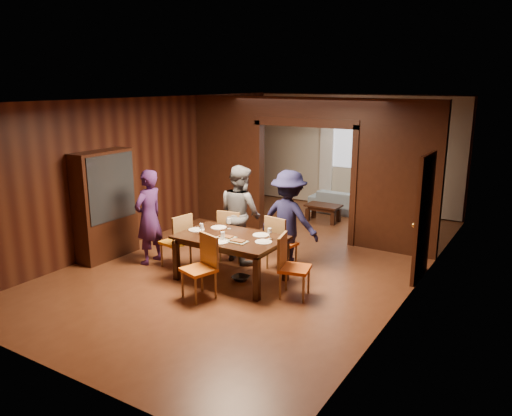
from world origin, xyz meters
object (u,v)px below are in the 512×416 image
Objects in this scene: chair_right at (295,267)px; chair_near at (198,268)px; hutch at (105,205)px; chair_left at (176,240)px; coffee_table at (323,213)px; sofa at (350,202)px; chair_far_r at (282,242)px; chair_far_l at (233,235)px; person_navy at (289,219)px; dining_table at (231,258)px; person_grey at (240,213)px; person_purple at (149,217)px.

chair_near is at bearing 110.06° from chair_right.
hutch is at bearing -174.51° from chair_near.
coffee_table is at bearing 175.24° from chair_left.
chair_far_r is (0.37, -4.18, 0.20)m from sofa.
chair_far_l and chair_near have the same top height.
person_navy is 0.87× the size of hutch.
dining_table is at bearing 5.94° from hutch.
person_grey is 1.11m from dining_table.
coffee_table is at bearing 92.54° from dining_table.
chair_left reaches higher than coffee_table.
chair_left is at bearing 75.50° from chair_right.
person_navy is 1.78× the size of chair_far_r.
chair_left is at bearing 179.61° from dining_table.
hutch is (-2.60, -0.27, 0.62)m from dining_table.
coffee_table is 0.82× the size of chair_right.
chair_far_l is 2.41m from hutch.
chair_left reaches higher than sofa.
person_grey is 1.89m from chair_right.
hutch is (-2.42, -4.36, 0.80)m from coffee_table.
dining_table is 0.97m from chair_far_l.
chair_right reaches higher than sofa.
hutch reaches higher than chair_near.
person_purple is 0.92m from hutch.
hutch is at bearing 63.05° from sofa.
sofa is 2.43× the size of coffee_table.
hutch is (-1.41, -0.28, 0.52)m from chair_left.
person_purple is 1.89m from chair_near.
chair_near is at bearing -12.31° from hutch.
chair_near is 0.48× the size of hutch.
chair_far_l is at bearing 149.21° from chair_left.
hutch reaches higher than coffee_table.
chair_far_l reaches higher than coffee_table.
coffee_table is at bearing 159.36° from person_purple.
coffee_table is 4.21m from chair_left.
sofa is 5.92m from chair_near.
sofa is 1.03m from coffee_table.
sofa is (1.80, 5.16, -0.57)m from person_purple.
chair_right is (1.11, -5.11, 0.20)m from sofa.
hutch is (-0.89, -0.19, 0.15)m from person_purple.
chair_far_r is at bearing 63.05° from dining_table.
person_purple is at bearing 58.73° from person_grey.
chair_far_l is (-0.11, -0.08, -0.40)m from person_grey.
chair_far_r is (1.64, 0.90, 0.00)m from chair_left.
dining_table is at bearing 106.73° from chair_near.
hutch is at bearing 80.03° from chair_right.
chair_far_l reaches higher than sofa.
chair_far_r is 1.00× the size of chair_near.
chair_far_l is (-0.51, 0.82, 0.10)m from dining_table.
dining_table is at bearing 111.20° from chair_far_l.
person_navy is at bearing 95.60° from sofa.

